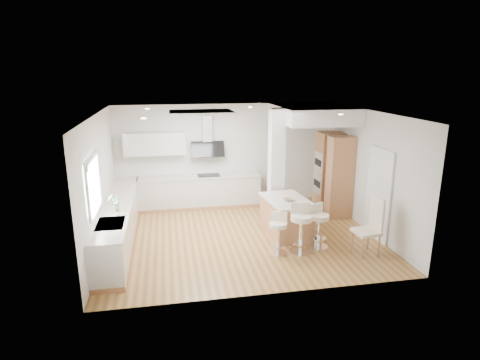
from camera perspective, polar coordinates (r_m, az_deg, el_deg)
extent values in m
plane|color=#9F713B|center=(9.26, 0.24, -7.99)|extent=(6.00, 6.00, 0.00)
cube|color=white|center=(9.26, 0.24, -7.99)|extent=(6.00, 5.00, 0.02)
cube|color=beige|center=(11.21, -2.15, 3.63)|extent=(6.00, 0.04, 2.80)
cube|color=beige|center=(8.77, -19.38, -0.54)|extent=(0.04, 5.00, 2.80)
cube|color=beige|center=(9.80, 17.75, 1.21)|extent=(0.04, 5.00, 2.80)
cube|color=silver|center=(9.04, -5.53, 9.59)|extent=(1.40, 0.95, 0.05)
cube|color=white|center=(9.04, -5.52, 9.49)|extent=(1.25, 0.80, 0.03)
cylinder|color=white|center=(9.91, -13.04, 9.82)|extent=(0.10, 0.10, 0.02)
cylinder|color=white|center=(7.92, -13.57, 8.51)|extent=(0.10, 0.10, 0.02)
cylinder|color=white|center=(10.12, 1.47, 10.31)|extent=(0.10, 0.10, 0.02)
cylinder|color=white|center=(10.06, 10.59, 10.03)|extent=(0.10, 0.10, 0.02)
cylinder|color=white|center=(8.69, 14.14, 9.04)|extent=(0.10, 0.10, 0.02)
cube|color=silver|center=(7.85, -20.19, -0.53)|extent=(0.03, 1.15, 0.95)
cube|color=silver|center=(7.73, -20.46, 3.07)|extent=(0.04, 1.28, 0.06)
cube|color=silver|center=(7.99, -19.79, -4.02)|extent=(0.04, 1.28, 0.06)
cube|color=silver|center=(7.27, -20.86, -1.82)|extent=(0.04, 0.06, 0.95)
cube|color=silver|center=(8.43, -19.48, 0.58)|extent=(0.04, 0.06, 0.95)
cube|color=#A9AAB1|center=(7.74, -20.30, 2.54)|extent=(0.03, 1.18, 0.14)
cube|color=#463E37|center=(9.39, 19.17, -2.05)|extent=(0.02, 0.90, 2.00)
cube|color=silver|center=(9.39, 19.09, -2.05)|extent=(0.05, 1.00, 2.10)
cube|color=#B57A4D|center=(9.40, -16.62, -7.98)|extent=(0.60, 4.50, 0.10)
cube|color=beige|center=(9.25, -16.82, -5.53)|extent=(0.60, 4.50, 0.76)
cube|color=beige|center=(9.12, -17.01, -3.18)|extent=(0.63, 4.50, 0.04)
cube|color=silver|center=(7.94, -17.95, -5.92)|extent=(0.50, 0.75, 0.02)
cube|color=silver|center=(7.79, -18.07, -6.74)|extent=(0.40, 0.34, 0.10)
cube|color=silver|center=(8.13, -17.77, -5.80)|extent=(0.40, 0.34, 0.10)
cylinder|color=white|center=(8.14, -16.97, -3.89)|extent=(0.02, 0.02, 0.36)
torus|color=white|center=(8.10, -17.56, -2.71)|extent=(0.18, 0.02, 0.18)
imported|color=#448041|center=(8.49, -17.19, -3.24)|extent=(0.17, 0.12, 0.33)
cube|color=#B57A4D|center=(11.19, -5.66, -3.62)|extent=(3.30, 0.60, 0.10)
cube|color=beige|center=(11.06, -5.72, -1.51)|extent=(3.30, 0.60, 0.76)
cube|color=beige|center=(10.95, -5.77, 0.49)|extent=(3.33, 0.63, 0.04)
cube|color=black|center=(10.97, -4.48, 0.68)|extent=(0.60, 0.40, 0.01)
cube|color=beige|center=(10.86, -12.04, 5.08)|extent=(1.60, 0.34, 0.60)
cube|color=silver|center=(10.92, -4.73, 7.28)|extent=(0.25, 0.18, 0.70)
cube|color=black|center=(10.93, -4.62, 4.37)|extent=(0.90, 0.26, 0.44)
cube|color=silver|center=(9.94, 5.18, 2.07)|extent=(0.35, 0.35, 2.80)
cube|color=white|center=(10.49, 10.27, 9.24)|extent=(1.78, 2.20, 0.40)
cube|color=#B57A4D|center=(11.06, 12.53, 1.26)|extent=(0.62, 0.62, 2.10)
cube|color=#B57A4D|center=(10.44, 14.01, 0.33)|extent=(0.62, 0.40, 2.10)
cube|color=silver|center=(10.89, 11.10, 2.47)|extent=(0.02, 0.55, 0.55)
cube|color=silver|center=(11.03, 10.95, -0.47)|extent=(0.02, 0.55, 0.55)
cube|color=black|center=(10.88, 11.05, 2.47)|extent=(0.01, 0.45, 0.18)
cube|color=black|center=(11.02, 10.90, -0.48)|extent=(0.01, 0.45, 0.18)
cube|color=#B57A4D|center=(9.32, 6.57, -5.29)|extent=(0.97, 1.38, 0.80)
cube|color=beige|center=(9.19, 6.65, -2.83)|extent=(1.05, 1.47, 0.04)
imported|color=gray|center=(9.05, 7.00, -2.81)|extent=(0.26, 0.26, 0.06)
sphere|color=orange|center=(9.06, 7.22, -2.77)|extent=(0.07, 0.07, 0.07)
sphere|color=orange|center=(9.05, 6.74, -2.78)|extent=(0.07, 0.07, 0.07)
sphere|color=olive|center=(9.02, 7.09, -2.86)|extent=(0.07, 0.07, 0.07)
cylinder|color=white|center=(8.48, 5.33, -10.28)|extent=(0.51, 0.51, 0.03)
cylinder|color=white|center=(8.35, 5.38, -8.45)|extent=(0.08, 0.08, 0.57)
cylinder|color=white|center=(8.40, 5.36, -9.17)|extent=(0.39, 0.39, 0.01)
cylinder|color=beige|center=(8.23, 5.44, -6.37)|extent=(0.49, 0.49, 0.09)
cube|color=beige|center=(8.31, 5.59, -5.17)|extent=(0.33, 0.17, 0.19)
cylinder|color=white|center=(8.56, 8.53, -10.09)|extent=(0.54, 0.54, 0.03)
cylinder|color=white|center=(8.42, 8.63, -7.88)|extent=(0.09, 0.09, 0.70)
cylinder|color=white|center=(8.47, 8.59, -8.74)|extent=(0.42, 0.42, 0.02)
cylinder|color=beige|center=(8.27, 8.73, -5.34)|extent=(0.52, 0.52, 0.11)
cube|color=beige|center=(8.37, 8.58, -3.90)|extent=(0.41, 0.12, 0.24)
cylinder|color=white|center=(8.88, 11.01, -9.25)|extent=(0.52, 0.52, 0.03)
cylinder|color=white|center=(8.76, 11.11, -7.34)|extent=(0.08, 0.08, 0.62)
cylinder|color=white|center=(8.81, 11.07, -8.09)|extent=(0.40, 0.40, 0.01)
cylinder|color=beige|center=(8.63, 11.23, -5.16)|extent=(0.50, 0.50, 0.10)
cube|color=beige|center=(8.69, 10.67, -3.97)|extent=(0.36, 0.15, 0.21)
cube|color=beige|center=(8.61, 17.53, -7.06)|extent=(0.51, 0.51, 0.06)
cube|color=beige|center=(8.61, 18.88, -4.73)|extent=(0.09, 0.44, 0.75)
cylinder|color=#B57A4D|center=(8.47, 17.01, -9.32)|extent=(0.04, 0.04, 0.46)
cylinder|color=#B57A4D|center=(8.76, 15.68, -8.38)|extent=(0.04, 0.04, 0.46)
cylinder|color=#B57A4D|center=(8.67, 19.13, -8.92)|extent=(0.04, 0.04, 0.46)
cylinder|color=#B57A4D|center=(8.95, 17.75, -8.02)|extent=(0.04, 0.04, 0.46)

